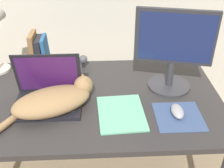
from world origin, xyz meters
TOP-DOWN VIEW (x-y plane):
  - desk at (0.00, 0.39)m, footprint 1.32×0.77m
  - laptop at (-0.20, 0.34)m, footprint 0.32×0.23m
  - cat at (-0.16, 0.29)m, footprint 0.44×0.33m
  - external_monitor at (0.42, 0.47)m, footprint 0.39×0.22m
  - mousepad at (0.41, 0.21)m, footprint 0.22×0.22m
  - computer_mouse at (0.41, 0.22)m, footprint 0.06×0.11m
  - book_row at (-0.29, 0.67)m, footprint 0.10×0.14m
  - notepad at (0.15, 0.24)m, footprint 0.23×0.28m
  - webcam at (-0.05, 0.70)m, footprint 0.05×0.05m

SIDE VIEW (x-z plane):
  - desk at x=0.00m, z-range 0.29..1.00m
  - mousepad at x=0.41m, z-range 0.71..0.71m
  - notepad at x=0.15m, z-range 0.71..0.72m
  - computer_mouse at x=0.41m, z-range 0.71..0.75m
  - laptop at x=-0.20m, z-range 0.63..0.88m
  - webcam at x=-0.05m, z-range 0.72..0.80m
  - cat at x=-0.16m, z-range 0.70..0.83m
  - book_row at x=-0.29m, z-range 0.70..0.93m
  - external_monitor at x=0.42m, z-range 0.72..1.14m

